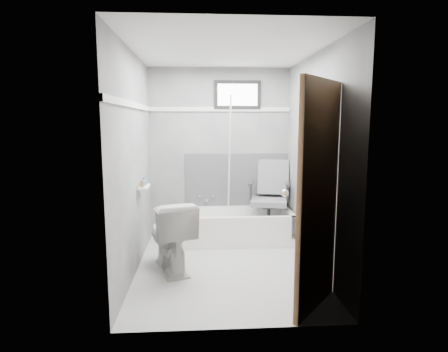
{
  "coord_description": "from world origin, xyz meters",
  "views": [
    {
      "loc": [
        -0.28,
        -4.08,
        1.65
      ],
      "look_at": [
        0.0,
        0.35,
        1.0
      ],
      "focal_mm": 30.0,
      "sensor_mm": 36.0,
      "label": 1
    }
  ],
  "objects": [
    {
      "name": "wall_back",
      "position": [
        0.0,
        1.3,
        1.2
      ],
      "size": [
        2.0,
        0.02,
        2.4
      ],
      "primitive_type": "cube",
      "color": "slate",
      "rests_on": "floor"
    },
    {
      "name": "door",
      "position": [
        0.98,
        -1.28,
        1.0
      ],
      "size": [
        0.78,
        0.78,
        2.0
      ],
      "primitive_type": null,
      "color": "brown",
      "rests_on": "floor"
    },
    {
      "name": "toilet",
      "position": [
        -0.62,
        -0.04,
        0.39
      ],
      "size": [
        0.68,
        0.9,
        0.78
      ],
      "primitive_type": "imported",
      "rotation": [
        0.0,
        0.0,
        3.46
      ],
      "color": "silver",
      "rests_on": "floor"
    },
    {
      "name": "pole",
      "position": [
        0.12,
        1.06,
        1.05
      ],
      "size": [
        0.02,
        0.51,
        1.89
      ],
      "primitive_type": "cylinder",
      "rotation": [
        0.25,
        0.0,
        0.0
      ],
      "color": "white",
      "rests_on": "bathtub"
    },
    {
      "name": "ceiling",
      "position": [
        0.0,
        0.0,
        2.4
      ],
      "size": [
        2.6,
        2.6,
        0.0
      ],
      "primitive_type": "plane",
      "rotation": [
        3.14,
        0.0,
        0.0
      ],
      "color": "silver",
      "rests_on": "floor"
    },
    {
      "name": "wall_front",
      "position": [
        0.0,
        -1.3,
        1.2
      ],
      "size": [
        2.0,
        0.02,
        2.4
      ],
      "primitive_type": "cube",
      "color": "slate",
      "rests_on": "floor"
    },
    {
      "name": "window",
      "position": [
        0.25,
        1.29,
        2.02
      ],
      "size": [
        0.66,
        0.04,
        0.4
      ],
      "primitive_type": null,
      "color": "black",
      "rests_on": "wall_back"
    },
    {
      "name": "shelf",
      "position": [
        -0.93,
        0.22,
        0.9
      ],
      "size": [
        0.1,
        0.32,
        0.02
      ],
      "primitive_type": "cube",
      "color": "white",
      "rests_on": "wall_left"
    },
    {
      "name": "bathtub",
      "position": [
        0.23,
        0.93,
        0.21
      ],
      "size": [
        1.5,
        0.7,
        0.42
      ],
      "primitive_type": null,
      "color": "white",
      "rests_on": "floor"
    },
    {
      "name": "office_chair",
      "position": [
        0.67,
        0.98,
        0.62
      ],
      "size": [
        0.68,
        0.68,
        0.99
      ],
      "primitive_type": null,
      "rotation": [
        0.0,
        0.0,
        -0.21
      ],
      "color": "slate",
      "rests_on": "bathtub"
    },
    {
      "name": "floor",
      "position": [
        0.0,
        0.0,
        0.0
      ],
      "size": [
        2.6,
        2.6,
        0.0
      ],
      "primitive_type": "plane",
      "color": "silver",
      "rests_on": "ground"
    },
    {
      "name": "trim_back",
      "position": [
        0.0,
        1.29,
        1.82
      ],
      "size": [
        2.0,
        0.02,
        0.06
      ],
      "primitive_type": "cube",
      "color": "white",
      "rests_on": "wall_back"
    },
    {
      "name": "wall_right",
      "position": [
        1.0,
        0.0,
        1.2
      ],
      "size": [
        0.02,
        2.6,
        2.4
      ],
      "primitive_type": "cube",
      "color": "slate",
      "rests_on": "floor"
    },
    {
      "name": "trim_left",
      "position": [
        -0.99,
        0.0,
        1.82
      ],
      "size": [
        0.02,
        2.6,
        0.06
      ],
      "primitive_type": "cube",
      "color": "white",
      "rests_on": "wall_left"
    },
    {
      "name": "faucet",
      "position": [
        -0.2,
        1.27,
        0.55
      ],
      "size": [
        0.26,
        0.1,
        0.16
      ],
      "primitive_type": null,
      "color": "silver",
      "rests_on": "wall_back"
    },
    {
      "name": "backerboard",
      "position": [
        0.25,
        1.29,
        0.8
      ],
      "size": [
        1.5,
        0.02,
        0.78
      ],
      "primitive_type": "cube",
      "color": "#4C4C4F",
      "rests_on": "wall_back"
    },
    {
      "name": "wall_left",
      "position": [
        -1.0,
        0.0,
        1.2
      ],
      "size": [
        0.02,
        2.6,
        2.4
      ],
      "primitive_type": "cube",
      "color": "slate",
      "rests_on": "floor"
    },
    {
      "name": "soap_bottle_b",
      "position": [
        -0.94,
        0.28,
        0.96
      ],
      "size": [
        0.09,
        0.09,
        0.1
      ],
      "primitive_type": "imported",
      "rotation": [
        0.0,
        0.0,
        0.17
      ],
      "color": "slate",
      "rests_on": "shelf"
    },
    {
      "name": "soap_bottle_a",
      "position": [
        -0.94,
        0.14,
        0.97
      ],
      "size": [
        0.05,
        0.05,
        0.09
      ],
      "primitive_type": "imported",
      "rotation": [
        0.0,
        0.0,
        -0.18
      ],
      "color": "olive",
      "rests_on": "shelf"
    }
  ]
}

